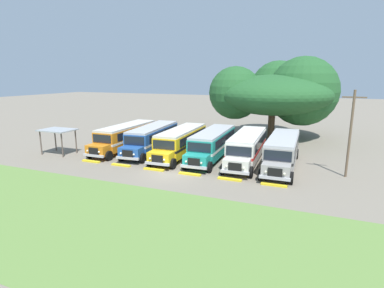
# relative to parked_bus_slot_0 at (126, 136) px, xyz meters

# --- Properties ---
(ground_plane) EXTENTS (220.00, 220.00, 0.00)m
(ground_plane) POSITION_rel_parked_bus_slot_0_xyz_m (8.82, -6.42, -1.58)
(ground_plane) COLOR slate
(foreground_grass_strip) EXTENTS (80.00, 11.99, 0.01)m
(foreground_grass_strip) POSITION_rel_parked_bus_slot_0_xyz_m (8.82, -16.09, -1.58)
(foreground_grass_strip) COLOR olive
(foreground_grass_strip) RESTS_ON ground_plane
(parked_bus_slot_0) EXTENTS (2.82, 10.86, 2.82)m
(parked_bus_slot_0) POSITION_rel_parked_bus_slot_0_xyz_m (0.00, 0.00, 0.00)
(parked_bus_slot_0) COLOR orange
(parked_bus_slot_0) RESTS_ON ground_plane
(parked_bus_slot_1) EXTENTS (3.51, 10.97, 2.82)m
(parked_bus_slot_1) POSITION_rel_parked_bus_slot_0_xyz_m (3.29, 0.40, 0.00)
(parked_bus_slot_1) COLOR #23519E
(parked_bus_slot_1) RESTS_ON ground_plane
(parked_bus_slot_2) EXTENTS (3.09, 10.89, 2.82)m
(parked_bus_slot_2) POSITION_rel_parked_bus_slot_0_xyz_m (7.10, -0.16, 0.00)
(parked_bus_slot_2) COLOR yellow
(parked_bus_slot_2) RESTS_ON ground_plane
(parked_bus_slot_3) EXTENTS (3.05, 10.89, 2.82)m
(parked_bus_slot_3) POSITION_rel_parked_bus_slot_0_xyz_m (10.56, 0.14, 0.00)
(parked_bus_slot_3) COLOR teal
(parked_bus_slot_3) RESTS_ON ground_plane
(parked_bus_slot_4) EXTENTS (3.11, 10.90, 2.82)m
(parked_bus_slot_4) POSITION_rel_parked_bus_slot_0_xyz_m (14.20, 0.06, 0.00)
(parked_bus_slot_4) COLOR silver
(parked_bus_slot_4) RESTS_ON ground_plane
(parked_bus_slot_5) EXTENTS (2.85, 10.86, 2.82)m
(parked_bus_slot_5) POSITION_rel_parked_bus_slot_0_xyz_m (17.60, -0.21, 0.00)
(parked_bus_slot_5) COLOR #9E9993
(parked_bus_slot_5) RESTS_ON ground_plane
(curb_wheelstop_0) EXTENTS (2.00, 0.36, 0.15)m
(curb_wheelstop_0) POSITION_rel_parked_bus_slot_0_xyz_m (-0.05, -6.01, -1.51)
(curb_wheelstop_0) COLOR yellow
(curb_wheelstop_0) RESTS_ON ground_plane
(curb_wheelstop_1) EXTENTS (2.00, 0.36, 0.15)m
(curb_wheelstop_1) POSITION_rel_parked_bus_slot_0_xyz_m (3.50, -6.01, -1.51)
(curb_wheelstop_1) COLOR yellow
(curb_wheelstop_1) RESTS_ON ground_plane
(curb_wheelstop_2) EXTENTS (2.00, 0.36, 0.15)m
(curb_wheelstop_2) POSITION_rel_parked_bus_slot_0_xyz_m (7.05, -6.01, -1.51)
(curb_wheelstop_2) COLOR yellow
(curb_wheelstop_2) RESTS_ON ground_plane
(curb_wheelstop_3) EXTENTS (2.00, 0.36, 0.15)m
(curb_wheelstop_3) POSITION_rel_parked_bus_slot_0_xyz_m (10.60, -6.01, -1.51)
(curb_wheelstop_3) COLOR yellow
(curb_wheelstop_3) RESTS_ON ground_plane
(curb_wheelstop_4) EXTENTS (2.00, 0.36, 0.15)m
(curb_wheelstop_4) POSITION_rel_parked_bus_slot_0_xyz_m (14.15, -6.01, -1.51)
(curb_wheelstop_4) COLOR yellow
(curb_wheelstop_4) RESTS_ON ground_plane
(curb_wheelstop_5) EXTENTS (2.00, 0.36, 0.15)m
(curb_wheelstop_5) POSITION_rel_parked_bus_slot_0_xyz_m (17.69, -6.01, -1.51)
(curb_wheelstop_5) COLOR yellow
(curb_wheelstop_5) RESTS_ON ground_plane
(broad_shade_tree) EXTENTS (16.63, 16.06, 10.96)m
(broad_shade_tree) POSITION_rel_parked_bus_slot_0_xyz_m (15.06, 14.36, 4.59)
(broad_shade_tree) COLOR brown
(broad_shade_tree) RESTS_ON ground_plane
(utility_pole) EXTENTS (1.80, 0.20, 7.28)m
(utility_pole) POSITION_rel_parked_bus_slot_0_xyz_m (23.00, -1.41, 2.31)
(utility_pole) COLOR brown
(utility_pole) RESTS_ON ground_plane
(waiting_shelter) EXTENTS (3.60, 2.60, 2.72)m
(waiting_shelter) POSITION_rel_parked_bus_slot_0_xyz_m (-5.51, -4.67, 0.87)
(waiting_shelter) COLOR brown
(waiting_shelter) RESTS_ON ground_plane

